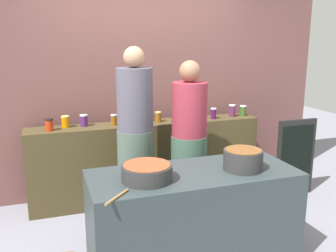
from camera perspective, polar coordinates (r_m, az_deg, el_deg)
name	(u,v)px	position (r m, az deg, el deg)	size (l,w,h in m)	color
ground	(180,243)	(3.62, 1.86, -17.67)	(12.00, 12.00, 0.00)	gray
storefront_wall	(139,70)	(4.51, -4.54, 8.60)	(4.80, 0.12, 3.00)	brown
display_shelf	(148,161)	(4.38, -3.16, -5.39)	(2.70, 0.36, 0.93)	#453A20
prep_table	(193,218)	(3.18, 3.87, -13.97)	(1.70, 0.70, 0.81)	#2F3A3C
preserve_jar_0	(49,125)	(4.05, -17.88, 0.19)	(0.09, 0.09, 0.13)	#B92E10
preserve_jar_1	(65,122)	(4.15, -15.58, 0.66)	(0.09, 0.09, 0.13)	#CA7406
preserve_jar_2	(84,120)	(4.16, -12.87, 0.84)	(0.09, 0.09, 0.13)	#4C225E
preserve_jar_3	(114,120)	(4.16, -8.36, 0.95)	(0.07, 0.07, 0.12)	brown
preserve_jar_4	(128,118)	(4.19, -6.14, 1.29)	(0.09, 0.09, 0.14)	gold
preserve_jar_5	(146,115)	(4.30, -3.46, 1.67)	(0.07, 0.07, 0.15)	gold
preserve_jar_6	(158,117)	(4.28, -1.53, 1.43)	(0.07, 0.07, 0.12)	brown
preserve_jar_7	(179,116)	(4.29, 1.71, 1.50)	(0.08, 0.08, 0.13)	#53175F
preserve_jar_8	(184,114)	(4.46, 2.56, 1.79)	(0.09, 0.09, 0.10)	#375B35
preserve_jar_9	(197,115)	(4.45, 4.49, 1.72)	(0.07, 0.07, 0.10)	#4D2742
preserve_jar_10	(213,113)	(4.47, 7.04, 1.94)	(0.07, 0.07, 0.13)	#481246
preserve_jar_11	(232,111)	(4.65, 9.87, 2.37)	(0.08, 0.08, 0.15)	#58244A
preserve_jar_12	(243,111)	(4.73, 11.50, 2.35)	(0.09, 0.09, 0.13)	#33541F
cooking_pot_left	(147,172)	(2.82, -3.27, -7.18)	(0.39, 0.39, 0.13)	#2D2D2D
cooking_pot_center	(243,160)	(3.10, 11.50, -5.11)	(0.32, 0.32, 0.17)	#2D2D2D
wooden_spoon	(117,197)	(2.55, -7.88, -10.80)	(0.02, 0.02, 0.27)	#9E703D
cook_with_tongs	(136,147)	(3.68, -5.01, -3.24)	(0.37, 0.37, 1.80)	#4A5B4E
cook_in_cap	(189,149)	(3.83, 3.25, -3.61)	(0.37, 0.37, 1.66)	#3E5E4B
chalkboard_sign	(295,157)	(4.71, 19.09, -4.62)	(0.51, 0.05, 0.94)	black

